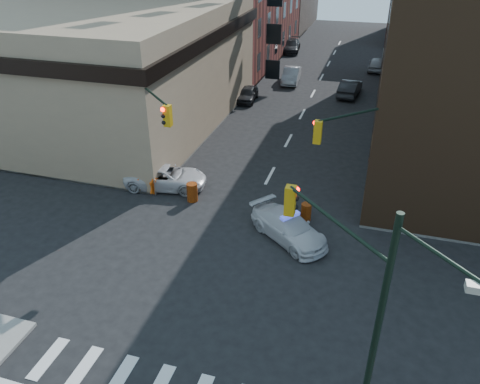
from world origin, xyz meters
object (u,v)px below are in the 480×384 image
Objects in this scene: police_car at (289,227)px; barrel_road at (306,212)px; parked_car_enear at (350,88)px; parked_car_wfar at (291,75)px; pedestrian_a at (108,151)px; barricade_nw_a at (148,184)px; parked_car_wnear at (248,94)px; pickup at (166,177)px; barrel_bank at (192,192)px; pedestrian_b at (119,156)px.

barrel_road is (0.57, 2.02, -0.18)m from police_car.
parked_car_enear is 4.64× the size of barrel_road.
police_car is at bearing -83.46° from parked_car_wfar.
barricade_nw_a is (4.22, -2.63, -0.45)m from pedestrian_a.
barricade_nw_a is at bearing 72.21° from parked_car_enear.
pickup is at bearing -95.06° from parked_car_wnear.
barricade_nw_a is at bearing -19.62° from pedestrian_a.
parked_car_enear is at bearing 72.78° from barrel_bank.
barrel_road is 0.90× the size of barrel_bank.
police_car is 1.01× the size of parked_car_enear.
police_car is 8.95m from pickup.
pickup is 1.06× the size of parked_car_enear.
barricade_nw_a is at bearing -40.90° from pedestrian_b.
police_car is 2.38× the size of pedestrian_b.
pedestrian_a is at bearing 62.23° from pickup.
barrel_bank reaches higher than barrel_road.
pickup is 1.29× the size of parked_car_wnear.
pickup is 24.56m from parked_car_wfar.
barrel_bank is at bearing 10.39° from barricade_nw_a.
police_car is 12.81m from pedestrian_b.
pedestrian_b reaches higher than parked_car_wfar.
barricade_nw_a is (-9.03, 2.28, -0.07)m from police_car.
pedestrian_a reaches higher than parked_car_enear.
pedestrian_a is at bearing -112.38° from parked_car_wnear.
barrel_bank is 0.92× the size of barricade_nw_a.
pickup is at bearing 152.99° from barrel_bank.
pedestrian_b is at bearing 108.50° from police_car.
parked_car_enear is 22.92m from barrel_road.
pedestrian_b is 1.76× the size of barrel_bank.
parked_car_enear reaches higher than barrel_road.
parked_car_enear is 2.56× the size of pedestrian_a.
pedestrian_a reaches higher than parked_car_wnear.
barricade_nw_a is at bearing 178.44° from barrel_road.
parked_car_wnear reaches higher than barrel_road.
police_car is at bearing -8.01° from pedestrian_a.
parked_car_enear reaches higher than police_car.
police_car is 22.19m from parked_car_wnear.
parked_car_wfar reaches higher than pickup.
barricade_nw_a is at bearing 178.00° from barrel_bank.
pedestrian_a is 1.62× the size of barrel_bank.
barrel_bank is at bearing -96.26° from parked_car_wfar.
parked_car_wnear is at bearing -115.57° from parked_car_wfar.
parked_car_wnear reaches higher than barrel_bank.
police_car is 2.11m from barrel_road.
barrel_road is (-0.32, -22.92, -0.27)m from parked_car_enear.
pedestrian_b is 3.67m from barricade_nw_a.
barrel_bank is at bearing -27.19° from pedestrian_b.
police_car is 14.13m from pedestrian_a.
police_car is 0.95× the size of pickup.
parked_car_wnear is 3.43× the size of barrel_bank.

